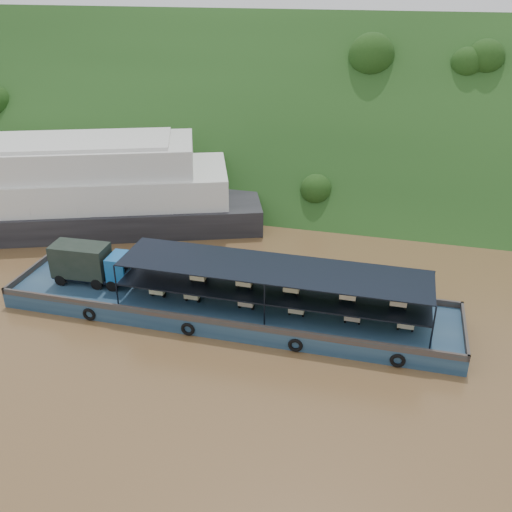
# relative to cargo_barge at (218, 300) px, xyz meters

# --- Properties ---
(ground) EXTENTS (160.00, 160.00, 0.00)m
(ground) POSITION_rel_cargo_barge_xyz_m (3.95, 1.13, -1.10)
(ground) COLOR brown
(ground) RESTS_ON ground
(hillside) EXTENTS (140.00, 39.60, 39.60)m
(hillside) POSITION_rel_cargo_barge_xyz_m (3.95, 37.13, -1.10)
(hillside) COLOR #163212
(hillside) RESTS_ON ground
(cargo_barge) EXTENTS (35.00, 7.18, 4.54)m
(cargo_barge) POSITION_rel_cargo_barge_xyz_m (0.00, 0.00, 0.00)
(cargo_barge) COLOR #142D48
(cargo_barge) RESTS_ON ground
(passenger_ferry) EXTENTS (45.66, 25.90, 9.02)m
(passenger_ferry) POSITION_rel_cargo_barge_xyz_m (-22.79, 11.94, 2.80)
(passenger_ferry) COLOR black
(passenger_ferry) RESTS_ON ground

